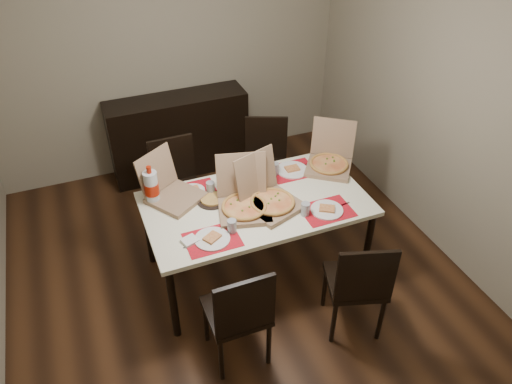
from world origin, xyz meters
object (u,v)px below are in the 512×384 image
pizza_box_center (270,199)px  chair_near_right (359,283)px  dip_bowl (261,184)px  soda_bottle (152,188)px  chair_far_left (177,182)px  chair_near_left (239,313)px  sideboard (179,135)px  dining_table (256,208)px  chair_far_right (266,160)px

pizza_box_center → chair_near_right: bearing=-65.8°
dip_bowl → soda_bottle: size_ratio=0.33×
dip_bowl → chair_near_right: bearing=-73.7°
chair_far_left → chair_near_left: bearing=-89.8°
sideboard → pizza_box_center: 1.94m
dining_table → chair_near_right: bearing=-63.3°
chair_far_left → chair_far_right: bearing=3.1°
dining_table → pizza_box_center: size_ratio=3.27×
sideboard → dining_table: (0.20, -1.81, 0.23)m
sideboard → chair_far_left: 1.00m
soda_bottle → dip_bowl: bearing=-6.4°
chair_far_right → soda_bottle: size_ratio=2.68×
chair_near_right → chair_far_right: (0.01, 1.79, 0.00)m
chair_near_left → chair_near_right: bearing=-4.1°
dining_table → chair_near_right: 1.02m
chair_far_right → dip_bowl: size_ratio=8.16×
sideboard → soda_bottle: soda_bottle is taller
chair_near_right → chair_far_left: same height
dining_table → soda_bottle: soda_bottle is taller
chair_near_right → chair_far_right: 1.79m
chair_near_left → pizza_box_center: bearing=54.2°
chair_near_left → chair_near_right: size_ratio=1.00×
dip_bowl → soda_bottle: 0.92m
dip_bowl → dining_table: bearing=-123.0°
chair_near_left → chair_far_right: 1.95m
chair_near_right → pizza_box_center: 0.94m
chair_near_left → soda_bottle: 1.24m
chair_far_left → soda_bottle: 0.73m
chair_near_left → chair_far_left: 1.67m
dining_table → chair_near_left: bearing=-118.8°
dining_table → chair_near_right: (0.45, -0.90, -0.17)m
chair_near_right → chair_far_left: size_ratio=1.00×
chair_near_left → soda_bottle: size_ratio=2.68×
chair_far_left → dip_bowl: chair_far_left is taller
chair_near_left → dip_bowl: 1.22m
chair_far_right → sideboard: bearing=125.8°
chair_near_right → chair_near_left: bearing=175.9°
dip_bowl → chair_near_left: bearing=-119.6°
chair_near_right → chair_far_right: bearing=89.6°
dip_bowl → chair_far_right: bearing=64.2°
sideboard → soda_bottle: 1.67m
dining_table → dip_bowl: dip_bowl is taller
chair_near_right → pizza_box_center: pizza_box_center is taller
dining_table → pizza_box_center: pizza_box_center is taller
chair_far_left → pizza_box_center: (0.55, -0.92, 0.30)m
dip_bowl → soda_bottle: (-0.90, 0.10, 0.13)m
sideboard → chair_far_right: bearing=-54.2°
chair_far_right → soda_bottle: bearing=-154.5°
sideboard → dining_table: size_ratio=0.83×
dip_bowl → chair_far_left: bearing=132.8°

